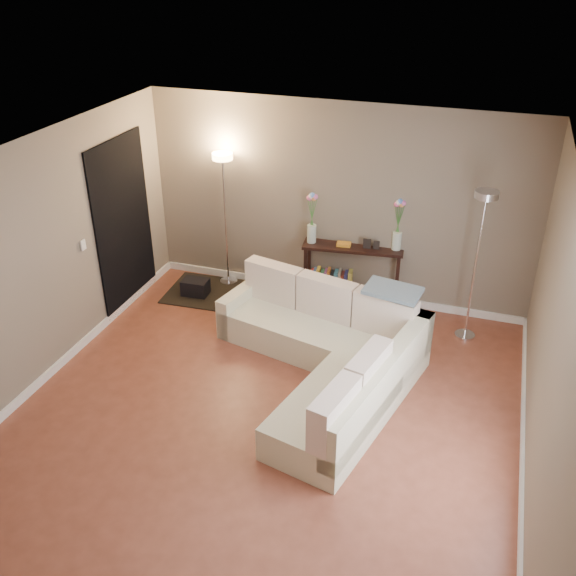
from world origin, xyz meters
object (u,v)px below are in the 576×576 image
(console_table, at_px, (346,269))
(floor_lamp_lit, at_px, (224,194))
(floor_lamp_unlit, at_px, (480,237))
(sectional_sofa, at_px, (330,351))

(console_table, relative_size, floor_lamp_lit, 0.71)
(console_table, bearing_deg, floor_lamp_lit, -177.83)
(floor_lamp_unlit, bearing_deg, floor_lamp_lit, 173.60)
(floor_lamp_lit, height_order, floor_lamp_unlit, floor_lamp_unlit)
(floor_lamp_lit, relative_size, floor_lamp_unlit, 1.00)
(sectional_sofa, height_order, console_table, sectional_sofa)
(floor_lamp_unlit, bearing_deg, console_table, 165.07)
(console_table, xyz_separation_m, floor_lamp_lit, (-1.66, -0.06, 0.87))
(sectional_sofa, bearing_deg, floor_lamp_unlit, 43.31)
(console_table, xyz_separation_m, floor_lamp_unlit, (1.62, -0.43, 0.87))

